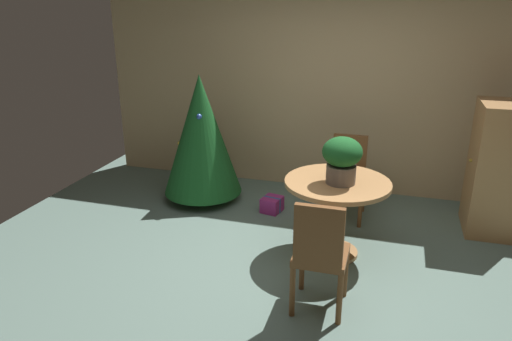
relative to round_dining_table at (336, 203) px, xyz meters
name	(u,v)px	position (x,y,z in m)	size (l,w,h in m)	color
ground_plane	(298,275)	(-0.25, -0.47, -0.53)	(6.60, 6.60, 0.00)	slate
back_wall_panel	(338,87)	(-0.25, 1.73, 0.77)	(6.00, 0.10, 2.60)	tan
round_dining_table	(336,203)	(0.00, 0.00, 0.00)	(0.97, 0.97, 0.75)	#B27F4C
flower_vase	(342,158)	(0.03, -0.04, 0.46)	(0.35, 0.35, 0.42)	#665B51
wooden_chair_near	(320,252)	(0.00, -0.93, -0.01)	(0.40, 0.42, 0.94)	brown
wooden_chair_far	(347,172)	(0.00, 0.93, -0.02)	(0.42, 0.46, 0.90)	brown
holiday_tree	(201,135)	(-1.70, 0.87, 0.28)	(0.92, 0.92, 1.51)	brown
gift_box_purple	(272,204)	(-0.81, 0.77, -0.45)	(0.25, 0.27, 0.17)	#9E287A
wooden_cabinet	(496,169)	(1.48, 0.98, 0.15)	(0.51, 0.64, 1.35)	#B27F4C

